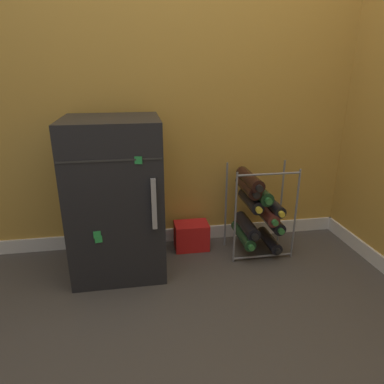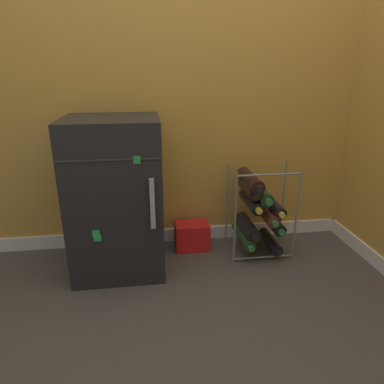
# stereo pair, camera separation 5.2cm
# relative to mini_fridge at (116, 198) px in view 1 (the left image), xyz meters

# --- Properties ---
(ground_plane) EXTENTS (14.00, 14.00, 0.00)m
(ground_plane) POSITION_rel_mini_fridge_xyz_m (0.46, -0.35, -0.44)
(ground_plane) COLOR #423D38
(wall_back) EXTENTS (7.08, 0.07, 2.50)m
(wall_back) POSITION_rel_mini_fridge_xyz_m (0.46, 0.31, 0.80)
(wall_back) COLOR #BC8C38
(wall_back) RESTS_ON ground_plane
(mini_fridge) EXTENTS (0.50, 0.48, 0.87)m
(mini_fridge) POSITION_rel_mini_fridge_xyz_m (0.00, 0.00, 0.00)
(mini_fridge) COLOR black
(mini_fridge) RESTS_ON ground_plane
(wine_rack) EXTENTS (0.39, 0.33, 0.57)m
(wine_rack) POSITION_rel_mini_fridge_xyz_m (0.84, 0.04, -0.14)
(wine_rack) COLOR slate
(wine_rack) RESTS_ON ground_plane
(soda_box) EXTENTS (0.22, 0.15, 0.17)m
(soda_box) POSITION_rel_mini_fridge_xyz_m (0.45, 0.15, -0.35)
(soda_box) COLOR red
(soda_box) RESTS_ON ground_plane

